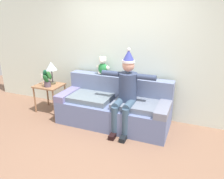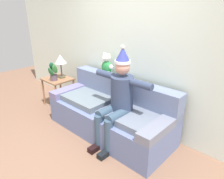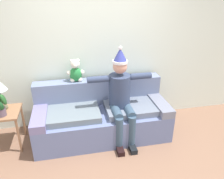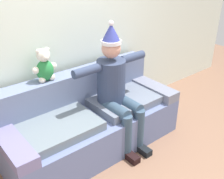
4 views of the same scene
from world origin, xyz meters
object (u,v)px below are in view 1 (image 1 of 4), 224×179
object	(u,v)px
potted_plant	(47,79)
teddy_bear	(103,66)
candle_tall	(42,78)
couch	(115,106)
person_seated	(126,90)
table_lamp	(51,67)
side_table	(49,89)

from	to	relation	value
potted_plant	teddy_bear	bearing A→B (deg)	19.69
teddy_bear	candle_tall	size ratio (longest dim) A/B	1.59
couch	candle_tall	bearing A→B (deg)	-178.90
couch	person_seated	distance (m)	0.55
teddy_bear	potted_plant	distance (m)	1.22
person_seated	table_lamp	size ratio (longest dim) A/B	3.10
couch	teddy_bear	world-z (taller)	teddy_bear
potted_plant	candle_tall	xyz separation A→B (m)	(-0.22, 0.09, -0.03)
teddy_bear	potted_plant	xyz separation A→B (m)	(-1.12, -0.40, -0.28)
couch	table_lamp	size ratio (longest dim) A/B	4.37
couch	potted_plant	size ratio (longest dim) A/B	5.52
side_table	potted_plant	size ratio (longest dim) A/B	1.55
side_table	table_lamp	xyz separation A→B (m)	(0.03, 0.10, 0.48)
couch	person_seated	world-z (taller)	person_seated
teddy_bear	side_table	bearing A→B (deg)	-166.27
side_table	potted_plant	world-z (taller)	potted_plant
side_table	table_lamp	distance (m)	0.49
teddy_bear	couch	bearing A→B (deg)	-36.62
person_seated	teddy_bear	size ratio (longest dim) A/B	4.03
teddy_bear	candle_tall	xyz separation A→B (m)	(-1.34, -0.31, -0.30)
person_seated	side_table	xyz separation A→B (m)	(-1.84, 0.16, -0.27)
potted_plant	person_seated	bearing A→B (deg)	-1.44
couch	candle_tall	xyz separation A→B (m)	(-1.71, -0.03, 0.42)
teddy_bear	potted_plant	bearing A→B (deg)	-160.31
table_lamp	potted_plant	world-z (taller)	table_lamp
teddy_bear	person_seated	bearing A→B (deg)	-33.99
candle_tall	person_seated	bearing A→B (deg)	-3.95
side_table	potted_plant	distance (m)	0.30
person_seated	side_table	world-z (taller)	person_seated
couch	person_seated	xyz separation A→B (m)	(0.29, -0.17, 0.44)
person_seated	table_lamp	xyz separation A→B (m)	(-1.81, 0.26, 0.21)
table_lamp	side_table	bearing A→B (deg)	-105.03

